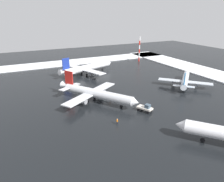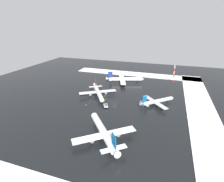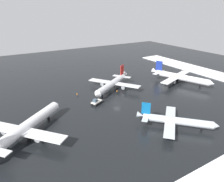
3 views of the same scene
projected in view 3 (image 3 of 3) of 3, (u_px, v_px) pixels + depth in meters
ground_plane at (117, 103)px, 86.60m from camera, size 240.00×240.00×0.00m
snow_bank_right at (220, 76)px, 119.24m from camera, size 14.00×116.00×0.45m
airplane_distant_tail at (112, 84)px, 98.97m from camera, size 26.98×23.15×9.04m
airplane_foreground_jet at (175, 121)px, 68.11m from camera, size 19.20×20.13×7.45m
airplane_parked_starboard at (26, 127)px, 63.10m from camera, size 27.65×25.14×9.90m
airplane_parked_portside at (180, 77)px, 107.72m from camera, size 26.02×30.83×9.44m
pushback_tug at (96, 102)px, 84.58m from camera, size 5.10×3.97×2.50m
ground_crew_mid_apron at (117, 92)px, 95.42m from camera, size 0.36×0.36×1.71m
ground_crew_by_nose_gear at (77, 95)px, 92.12m from camera, size 0.36×0.36×1.71m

